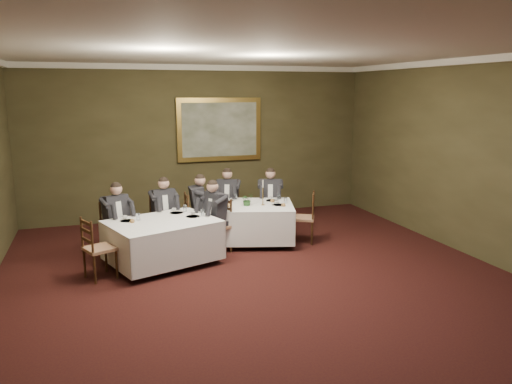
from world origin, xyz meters
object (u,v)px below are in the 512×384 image
chair_main_endleft (196,229)px  diner_main_backright (270,207)px  chair_sec_backright (164,232)px  diner_sec_backright (164,220)px  diner_sec_backleft (116,228)px  chair_sec_endleft (100,261)px  chair_sec_backleft (117,241)px  diner_sec_endright (217,225)px  table_second (163,239)px  candlestick (263,195)px  diner_main_endleft (197,217)px  chair_main_endright (304,228)px  chair_sec_endright (217,237)px  painting (219,130)px  table_main (250,220)px  chair_main_backleft (228,218)px  chair_main_backright (270,217)px  diner_main_backleft (228,207)px  centerpiece (247,199)px

chair_main_endleft → diner_main_backright: bearing=104.6°
chair_sec_backright → diner_sec_backright: diner_sec_backright is taller
diner_sec_backleft → chair_sec_endleft: diner_sec_backleft is taller
chair_sec_backleft → diner_sec_endright: (1.77, -0.34, 0.23)m
table_second → candlestick: (2.02, 0.61, 0.50)m
chair_main_endleft → diner_main_endleft: bearing=90.0°
diner_sec_backleft → chair_sec_endleft: 1.11m
diner_main_endleft → chair_sec_backright: 0.68m
diner_sec_backright → chair_main_endright: bearing=157.5°
chair_sec_endleft → diner_sec_backright: bearing=114.9°
chair_sec_endright → painting: (0.75, 2.73, 1.76)m
chair_main_endright → table_second: bearing=124.8°
table_main → table_second: same height
chair_sec_backleft → diner_sec_backright: bearing=172.4°
painting → chair_main_endright: bearing=-69.3°
diner_main_endleft → chair_sec_backright: (-0.64, -0.01, -0.23)m
chair_sec_backleft → diner_sec_backleft: (0.01, -0.01, 0.23)m
chair_main_endleft → diner_sec_backright: size_ratio=0.74×
table_second → chair_main_backleft: 2.32m
diner_main_backright → chair_sec_endleft: bearing=46.7°
chair_sec_backleft → chair_main_backleft: bearing=176.7°
diner_main_endleft → diner_sec_endright: (0.23, -0.66, 0.00)m
diner_sec_backright → diner_sec_endright: (0.88, -0.63, 0.00)m
candlestick → painting: size_ratio=0.25×
diner_main_backright → chair_sec_backright: bearing=29.9°
chair_main_endleft → chair_main_endright: (2.01, -0.59, 0.00)m
chair_main_backright → chair_main_endright: same height
table_main → diner_main_endleft: 1.04m
chair_sec_backright → diner_main_backright: bearing=179.4°
chair_sec_endleft → diner_sec_backleft: bearing=139.8°
diner_main_backleft → chair_sec_endright: size_ratio=1.35×
diner_sec_backright → centerpiece: bearing=157.4°
diner_sec_endright → candlestick: bearing=-99.3°
diner_sec_backleft → painting: bearing=-162.1°
chair_main_endright → candlestick: (-0.78, 0.18, 0.67)m
diner_sec_backleft → centerpiece: 2.47m
chair_sec_endleft → candlestick: (3.06, 0.97, 0.67)m
table_main → painting: bearing=90.0°
chair_main_endright → chair_sec_endleft: bearing=127.6°
diner_sec_backright → diner_sec_endright: size_ratio=1.00×
diner_sec_endright → chair_sec_endleft: diner_sec_endright is taller
table_second → chair_sec_endleft: 1.12m
painting → chair_main_backleft: bearing=-97.5°
chair_sec_backleft → chair_sec_endright: 1.81m
chair_sec_endleft → candlestick: bearing=84.1°
chair_sec_endright → diner_sec_endright: bearing=90.0°
diner_sec_backleft → candlestick: size_ratio=2.66×
diner_sec_backright → chair_sec_backright: bearing=-90.0°
diner_main_backleft → diner_main_endleft: (-0.80, -0.64, 0.00)m
chair_sec_backleft → chair_sec_backright: (0.89, 0.30, 0.00)m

